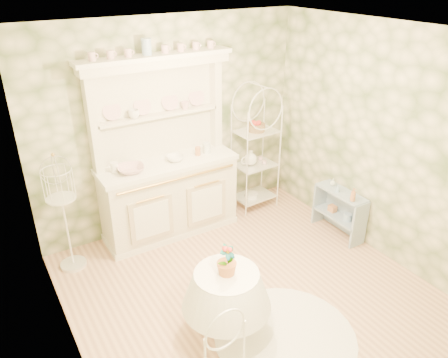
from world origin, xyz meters
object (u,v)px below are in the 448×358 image
floor_basket (228,274)px  birdcage_stand (65,217)px  side_shelf (339,213)px  round_table (226,302)px  kitchen_dresser (167,151)px  bakers_rack (256,145)px

floor_basket → birdcage_stand: bearing=139.4°
side_shelf → round_table: bearing=-164.2°
kitchen_dresser → birdcage_stand: size_ratio=1.69×
side_shelf → birdcage_stand: birdcage_stand is taller
floor_basket → side_shelf: bearing=3.4°
bakers_rack → floor_basket: bearing=-137.7°
bakers_rack → kitchen_dresser: bearing=175.9°
bakers_rack → birdcage_stand: bakers_rack is taller
bakers_rack → round_table: bearing=-134.6°
bakers_rack → round_table: (-1.65, -1.90, -0.57)m
kitchen_dresser → bakers_rack: kitchen_dresser is taller
kitchen_dresser → side_shelf: bearing=-32.8°
bakers_rack → birdcage_stand: (-2.65, -0.08, -0.28)m
round_table → bakers_rack: bearing=49.1°
bakers_rack → side_shelf: bakers_rack is taller
side_shelf → floor_basket: bearing=-179.3°
birdcage_stand → round_table: bearing=-61.3°
round_table → birdcage_stand: 2.10m
side_shelf → birdcage_stand: size_ratio=0.50×
bakers_rack → round_table: size_ratio=2.49×
side_shelf → kitchen_dresser: bearing=144.6°
side_shelf → round_table: round_table is taller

